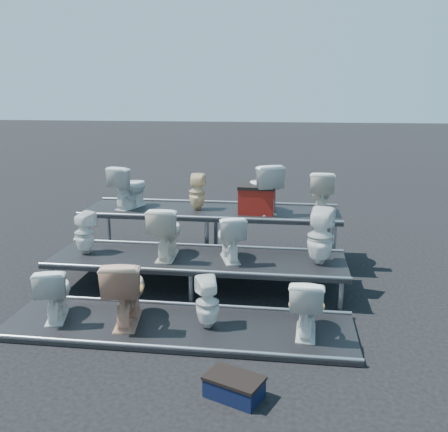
# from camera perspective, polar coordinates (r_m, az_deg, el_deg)

# --- Properties ---
(ground) EXTENTS (80.00, 80.00, 0.00)m
(ground) POSITION_cam_1_polar(r_m,az_deg,el_deg) (7.32, -3.03, -8.22)
(ground) COLOR black
(ground) RESTS_ON ground
(tier_front) EXTENTS (4.20, 1.20, 0.06)m
(tier_front) POSITION_cam_1_polar(r_m,az_deg,el_deg) (6.15, -5.31, -12.51)
(tier_front) COLOR black
(tier_front) RESTS_ON ground
(tier_mid) EXTENTS (4.20, 1.20, 0.46)m
(tier_mid) POSITION_cam_1_polar(r_m,az_deg,el_deg) (7.24, -3.05, -6.54)
(tier_mid) COLOR black
(tier_mid) RESTS_ON ground
(tier_back) EXTENTS (4.20, 1.20, 0.86)m
(tier_back) POSITION_cam_1_polar(r_m,az_deg,el_deg) (8.39, -1.44, -2.16)
(tier_back) COLOR black
(tier_back) RESTS_ON ground
(toilet_0) EXTENTS (0.54, 0.74, 0.68)m
(toilet_0) POSITION_cam_1_polar(r_m,az_deg,el_deg) (6.50, -18.79, -8.18)
(toilet_0) COLOR silver
(toilet_0) RESTS_ON tier_front
(toilet_1) EXTENTS (0.57, 0.87, 0.82)m
(toilet_1) POSITION_cam_1_polar(r_m,az_deg,el_deg) (6.13, -11.16, -8.29)
(toilet_1) COLOR tan
(toilet_1) RESTS_ON tier_front
(toilet_2) EXTENTS (0.36, 0.36, 0.61)m
(toilet_2) POSITION_cam_1_polar(r_m,az_deg,el_deg) (5.94, -1.90, -9.86)
(toilet_2) COLOR silver
(toilet_2) RESTS_ON tier_front
(toilet_3) EXTENTS (0.42, 0.70, 0.69)m
(toilet_3) POSITION_cam_1_polar(r_m,az_deg,el_deg) (5.86, 9.38, -9.98)
(toilet_3) COLOR silver
(toilet_3) RESTS_ON tier_front
(toilet_4) EXTENTS (0.37, 0.37, 0.62)m
(toilet_4) POSITION_cam_1_polar(r_m,az_deg,el_deg) (7.55, -15.67, -1.87)
(toilet_4) COLOR silver
(toilet_4) RESTS_ON tier_mid
(toilet_5) EXTENTS (0.45, 0.76, 0.76)m
(toilet_5) POSITION_cam_1_polar(r_m,az_deg,el_deg) (7.14, -6.64, -1.76)
(toilet_5) COLOR silver
(toilet_5) RESTS_ON tier_mid
(toilet_6) EXTENTS (0.55, 0.73, 0.66)m
(toilet_6) POSITION_cam_1_polar(r_m,az_deg,el_deg) (6.99, 0.67, -2.43)
(toilet_6) COLOR silver
(toilet_6) RESTS_ON tier_mid
(toilet_7) EXTENTS (0.43, 0.44, 0.78)m
(toilet_7) POSITION_cam_1_polar(r_m,az_deg,el_deg) (6.94, 10.94, -2.30)
(toilet_7) COLOR silver
(toilet_7) RESTS_ON tier_mid
(toilet_8) EXTENTS (0.62, 0.80, 0.72)m
(toilet_8) POSITION_cam_1_polar(r_m,az_deg,el_deg) (8.53, -10.76, 3.32)
(toilet_8) COLOR silver
(toilet_8) RESTS_ON tier_back
(toilet_9) EXTENTS (0.27, 0.28, 0.60)m
(toilet_9) POSITION_cam_1_polar(r_m,az_deg,el_deg) (8.26, -3.09, 2.76)
(toilet_9) COLOR beige
(toilet_9) RESTS_ON tier_back
(toilet_10) EXTENTS (0.73, 0.90, 0.80)m
(toilet_10) POSITION_cam_1_polar(r_m,az_deg,el_deg) (8.11, 4.49, 3.25)
(toilet_10) COLOR silver
(toilet_10) RESTS_ON tier_back
(toilet_11) EXTENTS (0.41, 0.69, 0.69)m
(toilet_11) POSITION_cam_1_polar(r_m,az_deg,el_deg) (8.12, 11.06, 2.68)
(toilet_11) COLOR silver
(toilet_11) RESTS_ON tier_back
(red_crate) EXTENTS (0.58, 0.47, 0.41)m
(red_crate) POSITION_cam_1_polar(r_m,az_deg,el_deg) (8.06, 3.79, 1.78)
(red_crate) COLOR maroon
(red_crate) RESTS_ON tier_back
(step_stool) EXTENTS (0.59, 0.48, 0.18)m
(step_stool) POSITION_cam_1_polar(r_m,az_deg,el_deg) (4.91, 1.17, -19.09)
(step_stool) COLOR black
(step_stool) RESTS_ON ground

